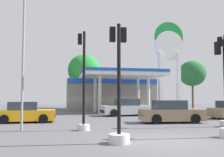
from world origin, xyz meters
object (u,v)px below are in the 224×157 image
Objects in this scene: traffic_signal_0 at (119,106)px; traffic_signal_3 at (83,97)px; tree_2 at (192,73)px; car_4 at (25,113)px; car_0 at (171,112)px; station_pole_sign at (169,55)px; tree_1 at (84,70)px; corner_streetlamp at (23,48)px; car_1 at (125,108)px.

traffic_signal_0 is 0.88× the size of traffic_signal_3.
traffic_signal_0 is 31.64m from tree_2.
tree_2 is (21.87, 17.59, 4.58)m from car_4.
car_0 is 9.77m from car_4.
car_4 is (-14.99, -10.45, -6.05)m from station_pole_sign.
tree_1 is 24.77m from corner_streetlamp.
traffic_signal_0 is 6.46m from corner_streetlamp.
station_pole_sign is 1.50× the size of tree_2.
car_1 is at bearing -138.93° from station_pole_sign.
tree_1 is 1.11× the size of tree_2.
station_pole_sign reaches higher than traffic_signal_3.
tree_1 is at bearing 172.69° from tree_2.
tree_1 is (-9.43, 9.23, -1.05)m from station_pole_sign.
car_0 is 6.73m from traffic_signal_3.
traffic_signal_3 is (-1.03, 3.88, 0.34)m from traffic_signal_0.
car_4 is at bearing -145.12° from station_pole_sign.
car_0 is 23.58m from tree_2.
station_pole_sign is 2.51× the size of car_0.
car_1 is 13.46m from traffic_signal_0.
traffic_signal_0 is 0.63× the size of tree_2.
tree_2 is (12.31, 19.59, 4.54)m from car_0.
tree_1 is at bearing 85.14° from traffic_signal_3.
traffic_signal_3 is at bearing -127.19° from station_pole_sign.
station_pole_sign is 1.52× the size of corner_streetlamp.
car_4 is 21.05m from tree_1.
tree_1 reaches higher than traffic_signal_3.
car_0 is at bearing -113.57° from station_pole_sign.
tree_1 is at bearing 77.94° from corner_streetlamp.
tree_2 is at bearing 43.66° from car_1.
corner_streetlamp is at bearing -130.67° from car_1.
tree_2 is (17.35, 26.18, 3.81)m from traffic_signal_0.
tree_2 reaches higher than car_0.
traffic_signal_3 is 24.79m from tree_1.
tree_2 is at bearing -7.31° from tree_1.
tree_1 reaches higher than car_1.
traffic_signal_3 is at bearing -53.47° from car_4.
car_0 is 0.96× the size of car_1.
car_1 is at bearing -80.86° from tree_1.
car_1 is 10.21m from traffic_signal_3.
corner_streetlamp reaches higher than car_0.
tree_1 is 16.44m from tree_2.
station_pole_sign is at bearing 34.88° from car_4.
traffic_signal_0 is 0.64× the size of corner_streetlamp.
car_4 is 0.55× the size of corner_streetlamp.
traffic_signal_3 reaches higher than car_4.
car_0 is at bearing 24.01° from traffic_signal_3.
tree_2 reaches higher than corner_streetlamp.
car_0 is at bearing -11.85° from car_4.
station_pole_sign is 2.42× the size of car_1.
car_1 is 0.85× the size of traffic_signal_3.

